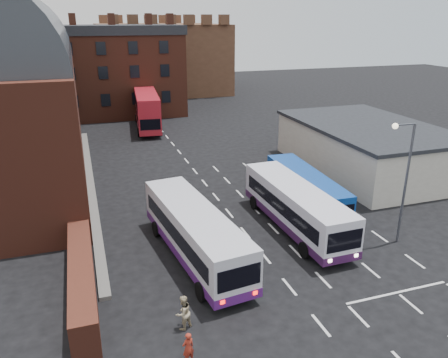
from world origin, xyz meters
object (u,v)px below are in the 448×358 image
object	(u,v)px
bus_blue	(305,187)
bus_red_double	(147,110)
street_lamp	(404,173)
pedestrian_beige	(183,313)
pedestrian_red	(188,348)
bus_white_outbound	(195,230)
bus_white_inbound	(296,205)

from	to	relation	value
bus_blue	bus_red_double	distance (m)	28.64
bus_blue	street_lamp	world-z (taller)	street_lamp
bus_red_double	pedestrian_beige	bearing A→B (deg)	88.90
pedestrian_beige	pedestrian_red	bearing A→B (deg)	53.32
bus_blue	bus_red_double	xyz separation A→B (m)	(-7.06, 27.74, 0.83)
bus_white_outbound	bus_red_double	bearing A→B (deg)	78.91
bus_red_double	pedestrian_red	distance (m)	40.39
bus_blue	bus_red_double	bearing A→B (deg)	-73.13
bus_blue	pedestrian_beige	distance (m)	15.48
bus_white_outbound	street_lamp	size ratio (longest dim) A/B	1.48
bus_red_double	bus_white_outbound	bearing A→B (deg)	91.36
bus_red_double	pedestrian_red	world-z (taller)	bus_red_double
bus_white_outbound	bus_red_double	xyz separation A→B (m)	(2.44, 32.18, 0.60)
bus_white_inbound	street_lamp	world-z (taller)	street_lamp
bus_white_inbound	bus_red_double	size ratio (longest dim) A/B	0.95
pedestrian_red	bus_white_inbound	bearing A→B (deg)	-152.34
bus_white_inbound	street_lamp	xyz separation A→B (m)	(5.04, -3.60, 2.87)
bus_white_inbound	pedestrian_red	distance (m)	13.44
pedestrian_red	pedestrian_beige	bearing A→B (deg)	-114.88
bus_blue	street_lamp	size ratio (longest dim) A/B	1.28
bus_white_outbound	bus_white_inbound	xyz separation A→B (m)	(7.19, 1.49, -0.04)
bus_white_outbound	pedestrian_beige	xyz separation A→B (m)	(-2.09, -5.79, -0.96)
bus_red_double	pedestrian_red	bearing A→B (deg)	88.83
bus_blue	street_lamp	distance (m)	7.72
bus_red_double	street_lamp	bearing A→B (deg)	111.63
bus_white_inbound	bus_red_double	world-z (taller)	bus_red_double
bus_red_double	street_lamp	size ratio (longest dim) A/B	1.50
bus_red_double	pedestrian_beige	distance (m)	38.27
bus_red_double	bus_blue	bearing A→B (deg)	109.99
pedestrian_red	street_lamp	bearing A→B (deg)	-175.15
bus_blue	pedestrian_beige	world-z (taller)	bus_blue
bus_white_outbound	street_lamp	xyz separation A→B (m)	(12.23, -2.10, 2.83)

